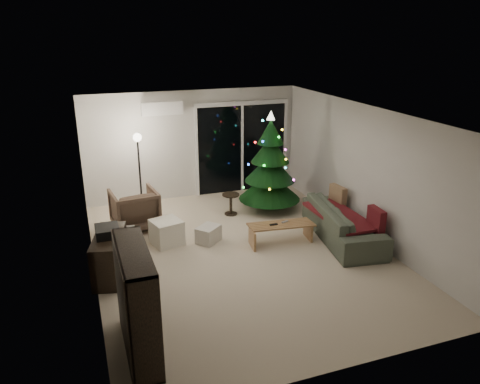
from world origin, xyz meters
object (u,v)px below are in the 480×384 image
at_px(coffee_table, 281,233).
at_px(media_cabinet, 110,256).
at_px(christmas_tree, 270,162).
at_px(armchair, 135,209).
at_px(sofa, 343,222).
at_px(bookshelf, 123,304).

bearing_deg(coffee_table, media_cabinet, -169.72).
xyz_separation_m(coffee_table, christmas_tree, (0.47, 1.66, 0.90)).
height_order(armchair, coffee_table, armchair).
distance_m(media_cabinet, coffee_table, 3.12).
xyz_separation_m(armchair, christmas_tree, (2.94, 0.05, 0.69)).
bearing_deg(media_cabinet, sofa, 13.21).
relative_size(media_cabinet, armchair, 1.29).
relative_size(bookshelf, coffee_table, 1.15).
relative_size(bookshelf, armchair, 1.57).
distance_m(bookshelf, media_cabinet, 2.07).
xyz_separation_m(armchair, sofa, (3.66, -1.84, -0.07)).
bearing_deg(coffee_table, armchair, 153.55).
bearing_deg(bookshelf, coffee_table, 48.17).
bearing_deg(sofa, media_cabinet, 98.72).
relative_size(bookshelf, christmas_tree, 0.63).
bearing_deg(armchair, bookshelf, 74.01).
relative_size(bookshelf, sofa, 0.61).
distance_m(media_cabinet, christmas_tree, 4.10).
bearing_deg(sofa, christmas_tree, 29.99).
distance_m(bookshelf, christmas_tree, 5.31).
bearing_deg(christmas_tree, bookshelf, -132.62).
bearing_deg(coffee_table, christmas_tree, 80.85).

